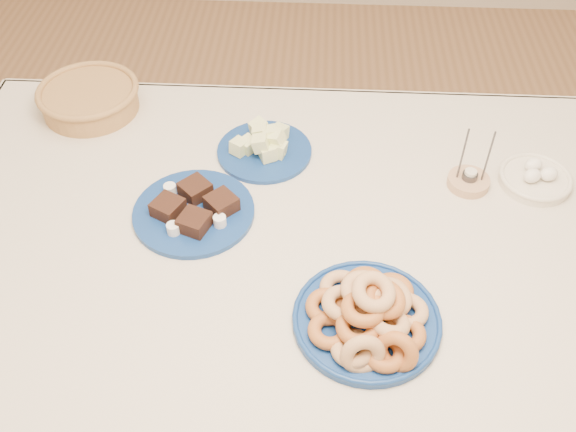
# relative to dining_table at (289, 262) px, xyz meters

# --- Properties ---
(ground) EXTENTS (5.00, 5.00, 0.00)m
(ground) POSITION_rel_dining_table_xyz_m (0.00, 0.00, -0.64)
(ground) COLOR #8D6442
(ground) RESTS_ON ground
(dining_table) EXTENTS (1.71, 1.11, 0.75)m
(dining_table) POSITION_rel_dining_table_xyz_m (0.00, 0.00, 0.00)
(dining_table) COLOR brown
(dining_table) RESTS_ON ground
(donut_platter) EXTENTS (0.30, 0.30, 0.13)m
(donut_platter) POSITION_rel_dining_table_xyz_m (0.17, -0.24, 0.14)
(donut_platter) COLOR navy
(donut_platter) RESTS_ON dining_table
(melon_plate) EXTENTS (0.27, 0.27, 0.08)m
(melon_plate) POSITION_rel_dining_table_xyz_m (-0.08, 0.27, 0.13)
(melon_plate) COLOR navy
(melon_plate) RESTS_ON dining_table
(brownie_plate) EXTENTS (0.37, 0.37, 0.05)m
(brownie_plate) POSITION_rel_dining_table_xyz_m (-0.22, 0.04, 0.12)
(brownie_plate) COLOR navy
(brownie_plate) RESTS_ON dining_table
(wicker_basket) EXTENTS (0.28, 0.28, 0.07)m
(wicker_basket) POSITION_rel_dining_table_xyz_m (-0.56, 0.42, 0.14)
(wicker_basket) COLOR olive
(wicker_basket) RESTS_ON dining_table
(candle_holder) EXTENTS (0.11, 0.11, 0.17)m
(candle_holder) POSITION_rel_dining_table_xyz_m (0.42, 0.17, 0.12)
(candle_holder) COLOR tan
(candle_holder) RESTS_ON dining_table
(egg_bowl) EXTENTS (0.23, 0.23, 0.06)m
(egg_bowl) POSITION_rel_dining_table_xyz_m (0.58, 0.19, 0.12)
(egg_bowl) COLOR beige
(egg_bowl) RESTS_ON dining_table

